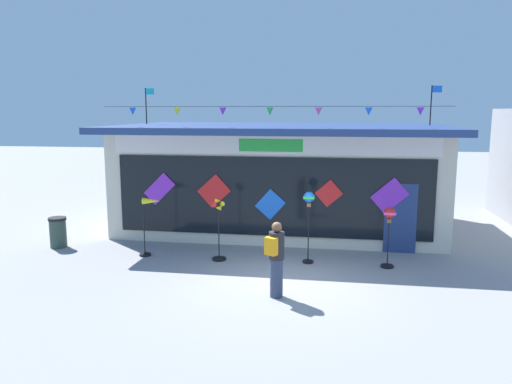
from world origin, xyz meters
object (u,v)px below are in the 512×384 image
wind_spinner_left (219,228)px  wind_spinner_center_right (389,223)px  trash_bin (58,232)px  kite_shop_building (281,175)px  wind_spinner_center_left (309,208)px  person_near_camera (276,258)px  wind_spinner_far_left (149,216)px

wind_spinner_left → wind_spinner_center_right: wind_spinner_left is taller
trash_bin → kite_shop_building: bearing=32.2°
trash_bin → wind_spinner_center_left: bearing=-2.7°
person_near_camera → trash_bin: person_near_camera is taller
wind_spinner_far_left → wind_spinner_center_right: bearing=0.1°
wind_spinner_far_left → wind_spinner_center_left: bearing=0.9°
wind_spinner_center_right → person_near_camera: 3.64m
wind_spinner_center_right → person_near_camera: size_ratio=0.95×
kite_shop_building → wind_spinner_left: kite_shop_building is taller
wind_spinner_center_left → wind_spinner_center_right: bearing=-1.7°
wind_spinner_center_left → trash_bin: wind_spinner_center_left is taller
wind_spinner_center_left → person_near_camera: wind_spinner_center_left is taller
person_near_camera → trash_bin: size_ratio=1.85×
wind_spinner_center_right → trash_bin: (-9.51, 0.42, -0.73)m
wind_spinner_left → wind_spinner_center_left: size_ratio=0.89×
person_near_camera → trash_bin: (-6.89, 2.92, -0.43)m
kite_shop_building → wind_spinner_center_right: kite_shop_building is taller
wind_spinner_center_left → wind_spinner_center_right: (2.06, -0.06, -0.32)m
kite_shop_building → wind_spinner_far_left: 5.46m
wind_spinner_left → wind_spinner_center_right: bearing=1.2°
wind_spinner_left → person_near_camera: wind_spinner_left is taller
wind_spinner_far_left → kite_shop_building: bearing=53.7°
wind_spinner_center_left → person_near_camera: (-0.56, -2.57, -0.62)m
person_near_camera → trash_bin: 7.49m
wind_spinner_far_left → person_near_camera: person_near_camera is taller
wind_spinner_left → person_near_camera: 3.04m
kite_shop_building → wind_spinner_left: bearing=-105.3°
wind_spinner_center_left → trash_bin: (-7.45, 0.36, -1.05)m
wind_spinner_far_left → trash_bin: 3.15m
kite_shop_building → wind_spinner_left: size_ratio=6.25×
wind_spinner_center_right → trash_bin: 9.55m
wind_spinner_center_left → person_near_camera: size_ratio=1.15×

